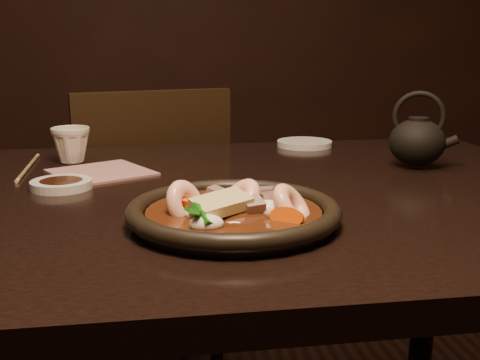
{
  "coord_description": "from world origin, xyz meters",
  "views": [
    {
      "loc": [
        0.03,
        -0.95,
        1.0
      ],
      "look_at": [
        0.16,
        -0.13,
        0.8
      ],
      "focal_mm": 45.0,
      "sensor_mm": 36.0,
      "label": 1
    }
  ],
  "objects": [
    {
      "name": "napkin",
      "position": [
        -0.05,
        0.17,
        0.75
      ],
      "size": [
        0.22,
        0.22,
        0.0
      ],
      "primitive_type": "cube",
      "rotation": [
        0.0,
        0.0,
        0.49
      ],
      "color": "#9B625F",
      "rests_on": "table"
    },
    {
      "name": "plate",
      "position": [
        0.15,
        -0.18,
        0.76
      ],
      "size": [
        0.29,
        0.29,
        0.03
      ],
      "color": "black",
      "rests_on": "table"
    },
    {
      "name": "teapot",
      "position": [
        0.56,
        0.13,
        0.8
      ],
      "size": [
        0.13,
        0.11,
        0.15
      ],
      "rotation": [
        0.0,
        0.0,
        -0.42
      ],
      "color": "black",
      "rests_on": "table"
    },
    {
      "name": "table",
      "position": [
        0.0,
        0.0,
        0.67
      ],
      "size": [
        1.6,
        0.9,
        0.75
      ],
      "color": "black",
      "rests_on": "floor"
    },
    {
      "name": "chair",
      "position": [
        0.03,
        0.64,
        0.47
      ],
      "size": [
        0.49,
        0.49,
        0.87
      ],
      "rotation": [
        0.0,
        0.0,
        3.36
      ],
      "color": "black",
      "rests_on": "floor"
    },
    {
      "name": "saucer_right",
      "position": [
        0.4,
        0.39,
        0.76
      ],
      "size": [
        0.13,
        0.13,
        0.01
      ],
      "primitive_type": "cylinder",
      "color": "silver",
      "rests_on": "table"
    },
    {
      "name": "tea_cup",
      "position": [
        -0.11,
        0.28,
        0.79
      ],
      "size": [
        0.09,
        0.08,
        0.08
      ],
      "primitive_type": "imported",
      "rotation": [
        0.0,
        0.0,
        -0.17
      ],
      "color": "beige",
      "rests_on": "table"
    },
    {
      "name": "soy_dish",
      "position": [
        -0.11,
        0.06,
        0.76
      ],
      "size": [
        0.1,
        0.1,
        0.01
      ],
      "primitive_type": "cylinder",
      "color": "silver",
      "rests_on": "table"
    },
    {
      "name": "chopsticks",
      "position": [
        -0.19,
        0.23,
        0.75
      ],
      "size": [
        0.01,
        0.24,
        0.01
      ],
      "rotation": [
        0.0,
        0.0,
        0.01
      ],
      "color": "tan",
      "rests_on": "table"
    },
    {
      "name": "stirfry",
      "position": [
        0.15,
        -0.18,
        0.77
      ],
      "size": [
        0.21,
        0.17,
        0.06
      ],
      "color": "#37180A",
      "rests_on": "plate"
    }
  ]
}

